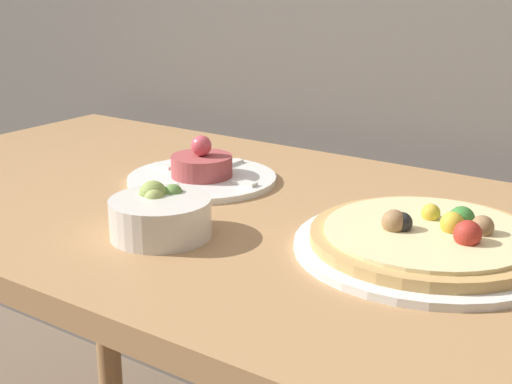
% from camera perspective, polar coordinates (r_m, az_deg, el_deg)
% --- Properties ---
extents(dining_table, '(1.45, 0.71, 0.73)m').
position_cam_1_polar(dining_table, '(1.06, 0.36, -6.54)').
color(dining_table, '#AD7F51').
rests_on(dining_table, ground_plane).
extents(pizza_plate, '(0.33, 0.33, 0.06)m').
position_cam_1_polar(pizza_plate, '(0.91, 13.64, -3.74)').
color(pizza_plate, white).
rests_on(pizza_plate, dining_table).
extents(tartare_plate, '(0.24, 0.24, 0.08)m').
position_cam_1_polar(tartare_plate, '(1.17, -4.35, 1.53)').
color(tartare_plate, white).
rests_on(tartare_plate, dining_table).
extents(small_bowl, '(0.13, 0.13, 0.07)m').
position_cam_1_polar(small_bowl, '(0.94, -7.66, -1.86)').
color(small_bowl, silver).
rests_on(small_bowl, dining_table).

